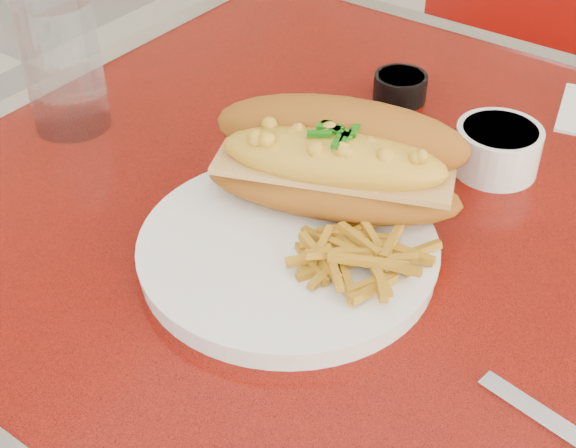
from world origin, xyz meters
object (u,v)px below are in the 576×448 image
Objects in this scene: mac_hoagie at (336,160)px; gravy_ramekin at (497,148)px; water_tumbler at (63,65)px; diner_table at (505,390)px; fork at (374,233)px; sauce_cup_left at (400,86)px; dinner_plate at (288,250)px.

gravy_ramekin is (0.09, 0.16, -0.04)m from mac_hoagie.
mac_hoagie is at bearing 5.54° from water_tumbler.
diner_table is 4.71× the size of mac_hoagie.
sauce_cup_left reaches higher than fork.
gravy_ramekin reaches higher than diner_table.
sauce_cup_left is at bearing 142.42° from diner_table.
dinner_plate is 0.31m from sauce_cup_left.
dinner_plate is at bearing 151.07° from fork.
diner_table is 9.25× the size of fork.
diner_table is 12.03× the size of gravy_ramekin.
fork is (-0.13, -0.06, 0.18)m from diner_table.
diner_table is 15.52× the size of sauce_cup_left.
mac_hoagie is (-0.00, 0.08, 0.05)m from dinner_plate.
sauce_cup_left is (-0.12, 0.25, -0.00)m from fork.
dinner_plate is at bearing -110.18° from gravy_ramekin.
fork is at bearing -155.13° from diner_table.
gravy_ramekin reaches higher than fork.
dinner_plate is 1.13× the size of mac_hoagie.
sauce_cup_left reaches higher than dinner_plate.
water_tumbler reaches higher than mac_hoagie.
gravy_ramekin is at bearing 39.16° from mac_hoagie.
dinner_plate is 3.74× the size of sauce_cup_left.
dinner_plate is at bearing -78.46° from sauce_cup_left.
water_tumbler is at bearing 172.15° from dinner_plate.
mac_hoagie is at bearing 91.84° from dinner_plate.
fork is 0.28m from sauce_cup_left.
diner_table is 0.28m from dinner_plate.
water_tumbler is at bearing 106.48° from fork.
mac_hoagie is at bearing -119.11° from gravy_ramekin.
dinner_plate reaches higher than diner_table.
water_tumbler is at bearing -172.01° from diner_table.
fork is (0.05, 0.06, 0.01)m from dinner_plate.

